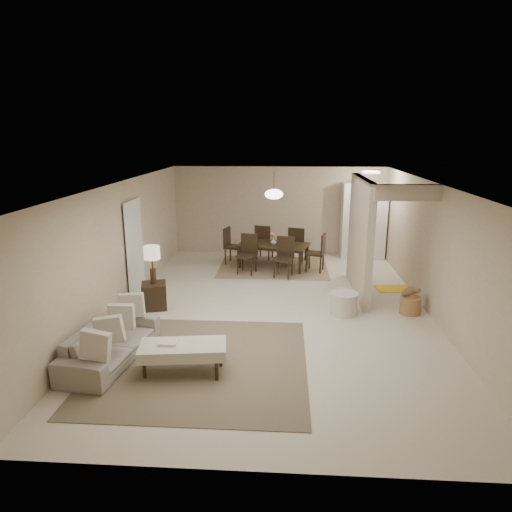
# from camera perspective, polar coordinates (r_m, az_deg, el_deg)

# --- Properties ---
(floor) EXTENTS (9.00, 9.00, 0.00)m
(floor) POSITION_cam_1_polar(r_m,az_deg,el_deg) (9.13, 2.31, -6.76)
(floor) COLOR beige
(floor) RESTS_ON ground
(ceiling) EXTENTS (9.00, 9.00, 0.00)m
(ceiling) POSITION_cam_1_polar(r_m,az_deg,el_deg) (8.52, 2.49, 9.05)
(ceiling) COLOR white
(ceiling) RESTS_ON back_wall
(back_wall) EXTENTS (6.00, 0.00, 6.00)m
(back_wall) POSITION_cam_1_polar(r_m,az_deg,el_deg) (13.15, 2.89, 5.67)
(back_wall) COLOR #BBA78D
(back_wall) RESTS_ON floor
(left_wall) EXTENTS (0.00, 9.00, 9.00)m
(left_wall) POSITION_cam_1_polar(r_m,az_deg,el_deg) (9.30, -16.42, 1.13)
(left_wall) COLOR #BBA78D
(left_wall) RESTS_ON floor
(right_wall) EXTENTS (0.00, 9.00, 9.00)m
(right_wall) POSITION_cam_1_polar(r_m,az_deg,el_deg) (9.18, 21.47, 0.51)
(right_wall) COLOR #BBA78D
(right_wall) RESTS_ON floor
(partition) EXTENTS (0.15, 2.50, 2.50)m
(partition) POSITION_cam_1_polar(r_m,az_deg,el_deg) (10.08, 12.87, 2.42)
(partition) COLOR #BBA78D
(partition) RESTS_ON floor
(doorway) EXTENTS (0.04, 0.90, 2.04)m
(doorway) POSITION_cam_1_polar(r_m,az_deg,el_deg) (9.89, -14.99, 0.67)
(doorway) COLOR black
(doorway) RESTS_ON floor
(pantry_cabinet) EXTENTS (1.20, 0.55, 2.10)m
(pantry_cabinet) POSITION_cam_1_polar(r_m,az_deg,el_deg) (13.02, 13.28, 4.29)
(pantry_cabinet) COLOR white
(pantry_cabinet) RESTS_ON floor
(flush_light) EXTENTS (0.44, 0.44, 0.05)m
(flush_light) POSITION_cam_1_polar(r_m,az_deg,el_deg) (11.90, 14.18, 10.12)
(flush_light) COLOR white
(flush_light) RESTS_ON ceiling
(living_rug) EXTENTS (3.20, 3.20, 0.01)m
(living_rug) POSITION_cam_1_polar(r_m,az_deg,el_deg) (7.20, -6.87, -13.07)
(living_rug) COLOR brown
(living_rug) RESTS_ON floor
(sofa) EXTENTS (2.06, 1.03, 0.58)m
(sofa) POSITION_cam_1_polar(r_m,az_deg,el_deg) (7.45, -17.67, -10.31)
(sofa) COLOR gray
(sofa) RESTS_ON floor
(ottoman_bench) EXTENTS (1.31, 0.72, 0.45)m
(ottoman_bench) POSITION_cam_1_polar(r_m,az_deg,el_deg) (6.82, -9.12, -11.53)
(ottoman_bench) COLOR beige
(ottoman_bench) RESTS_ON living_rug
(side_table) EXTENTS (0.58, 0.58, 0.52)m
(side_table) POSITION_cam_1_polar(r_m,az_deg,el_deg) (9.35, -12.59, -4.87)
(side_table) COLOR black
(side_table) RESTS_ON floor
(table_lamp) EXTENTS (0.32, 0.32, 0.76)m
(table_lamp) POSITION_cam_1_polar(r_m,az_deg,el_deg) (9.11, -12.88, -0.00)
(table_lamp) COLOR #412D1C
(table_lamp) RESTS_ON side_table
(round_pouf) EXTENTS (0.55, 0.55, 0.42)m
(round_pouf) POSITION_cam_1_polar(r_m,az_deg,el_deg) (9.02, 10.91, -5.85)
(round_pouf) COLOR beige
(round_pouf) RESTS_ON floor
(wicker_basket) EXTENTS (0.52, 0.52, 0.34)m
(wicker_basket) POSITION_cam_1_polar(r_m,az_deg,el_deg) (9.39, 18.73, -5.84)
(wicker_basket) COLOR olive
(wicker_basket) RESTS_ON floor
(dining_rug) EXTENTS (2.80, 2.10, 0.01)m
(dining_rug) POSITION_cam_1_polar(r_m,az_deg,el_deg) (11.95, 2.16, -1.41)
(dining_rug) COLOR #8A7356
(dining_rug) RESTS_ON floor
(dining_table) EXTENTS (1.97, 1.41, 0.62)m
(dining_table) POSITION_cam_1_polar(r_m,az_deg,el_deg) (11.86, 2.17, 0.00)
(dining_table) COLOR black
(dining_table) RESTS_ON dining_rug
(dining_chairs) EXTENTS (2.66, 2.19, 0.98)m
(dining_chairs) POSITION_cam_1_polar(r_m,az_deg,el_deg) (11.82, 2.18, 0.84)
(dining_chairs) COLOR black
(dining_chairs) RESTS_ON dining_rug
(vase) EXTENTS (0.16, 0.16, 0.15)m
(vase) POSITION_cam_1_polar(r_m,az_deg,el_deg) (11.77, 2.19, 1.83)
(vase) COLOR silver
(vase) RESTS_ON dining_table
(yellow_mat) EXTENTS (0.91, 0.61, 0.01)m
(yellow_mat) POSITION_cam_1_polar(r_m,az_deg,el_deg) (10.77, 17.06, -3.94)
(yellow_mat) COLOR yellow
(yellow_mat) RESTS_ON floor
(pendant_light) EXTENTS (0.46, 0.46, 0.71)m
(pendant_light) POSITION_cam_1_polar(r_m,az_deg,el_deg) (11.55, 2.25, 7.73)
(pendant_light) COLOR #412D1C
(pendant_light) RESTS_ON ceiling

